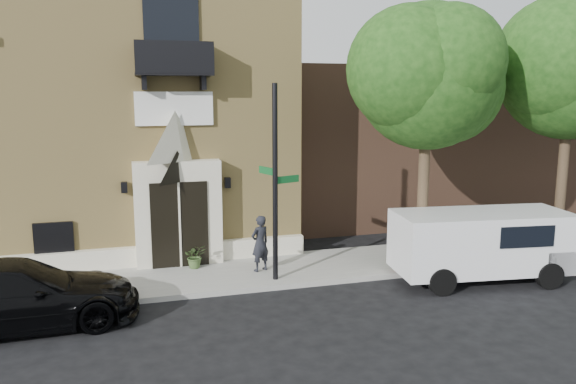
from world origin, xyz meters
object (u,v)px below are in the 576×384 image
object	(u,v)px
fire_hydrant	(403,258)
dumpster	(427,247)
cargo_van	(487,243)
street_sign	(275,183)
pedestrian_near	(260,243)
black_sedan	(15,295)

from	to	relation	value
fire_hydrant	dumpster	bearing A→B (deg)	13.21
cargo_van	street_sign	xyz separation A→B (m)	(-5.91, 1.41, 1.78)
fire_hydrant	pedestrian_near	xyz separation A→B (m)	(-4.06, 1.18, 0.44)
pedestrian_near	street_sign	bearing A→B (deg)	83.39
pedestrian_near	black_sedan	bearing A→B (deg)	-4.80
fire_hydrant	cargo_van	bearing A→B (deg)	-26.71
dumpster	pedestrian_near	size ratio (longest dim) A/B	1.17
black_sedan	fire_hydrant	world-z (taller)	black_sedan
black_sedan	pedestrian_near	bearing A→B (deg)	-75.12
fire_hydrant	dumpster	size ratio (longest dim) A/B	0.41
cargo_van	street_sign	distance (m)	6.33
black_sedan	dumpster	world-z (taller)	black_sedan
cargo_van	fire_hydrant	world-z (taller)	cargo_van
black_sedan	pedestrian_near	world-z (taller)	pedestrian_near
street_sign	fire_hydrant	bearing A→B (deg)	-24.32
black_sedan	street_sign	bearing A→B (deg)	-82.60
black_sedan	dumpster	bearing A→B (deg)	-87.95
fire_hydrant	black_sedan	bearing A→B (deg)	-174.82
dumpster	black_sedan	bearing A→B (deg)	-158.70
cargo_van	dumpster	bearing A→B (deg)	139.40
street_sign	pedestrian_near	world-z (taller)	street_sign
cargo_van	pedestrian_near	bearing A→B (deg)	166.84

